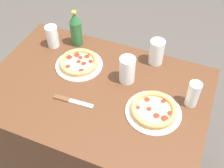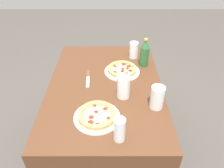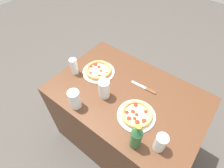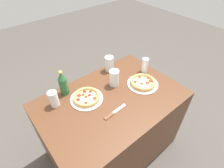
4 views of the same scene
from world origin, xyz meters
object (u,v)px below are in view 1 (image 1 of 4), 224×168
glass_lemonade (127,71)px  glass_iced_tea (193,95)px  pizza_veggie (79,63)px  pizza_pepperoni (154,110)px  glass_water (156,53)px  knife (71,101)px  glass_mango_juice (52,37)px  beer_bottle (76,29)px

glass_lemonade → glass_iced_tea: glass_lemonade is taller
pizza_veggie → glass_iced_tea: 0.63m
pizza_veggie → pizza_pepperoni: 0.50m
glass_water → knife: size_ratio=0.69×
pizza_pepperoni → knife: bearing=-167.8°
pizza_veggie → knife: bearing=-71.8°
pizza_veggie → glass_iced_tea: bearing=-3.5°
pizza_pepperoni → glass_lemonade: (-0.19, 0.16, 0.05)m
pizza_veggie → knife: (0.08, -0.25, -0.02)m
pizza_pepperoni → knife: 0.41m
pizza_veggie → glass_mango_juice: (-0.22, 0.10, 0.04)m
glass_iced_tea → knife: size_ratio=0.66×
pizza_veggie → pizza_pepperoni: pizza_pepperoni is taller
pizza_veggie → beer_bottle: (-0.10, 0.17, 0.09)m
glass_water → glass_lemonade: bearing=-117.4°
pizza_pepperoni → glass_water: (-0.09, 0.35, 0.05)m
pizza_veggie → beer_bottle: size_ratio=1.18×
pizza_pepperoni → glass_water: glass_water is taller
pizza_pepperoni → beer_bottle: 0.67m
pizza_pepperoni → knife: pizza_pepperoni is taller
glass_water → glass_lemonade: size_ratio=0.99×
glass_water → beer_bottle: (-0.48, -0.02, 0.04)m
glass_water → glass_iced_tea: 0.34m
pizza_pepperoni → glass_lemonade: 0.25m
glass_water → glass_lemonade: glass_lemonade is taller
pizza_veggie → glass_lemonade: bearing=-0.8°
pizza_pepperoni → glass_lemonade: size_ratio=1.82×
glass_iced_tea → knife: (-0.55, -0.21, -0.06)m
beer_bottle → knife: size_ratio=1.05×
glass_lemonade → beer_bottle: size_ratio=0.66×
beer_bottle → pizza_pepperoni: bearing=-30.1°
glass_iced_tea → pizza_pepperoni: bearing=-141.0°
knife → beer_bottle: bearing=113.2°
beer_bottle → glass_lemonade: bearing=-24.7°
beer_bottle → glass_mango_juice: bearing=-150.1°
glass_iced_tea → knife: glass_iced_tea is taller
glass_water → knife: glass_water is taller
glass_mango_juice → glass_water: 0.61m
pizza_pepperoni → beer_bottle: beer_bottle is taller
glass_water → pizza_pepperoni: bearing=-75.1°
glass_water → knife: bearing=-124.7°
pizza_veggie → knife: size_ratio=1.24×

